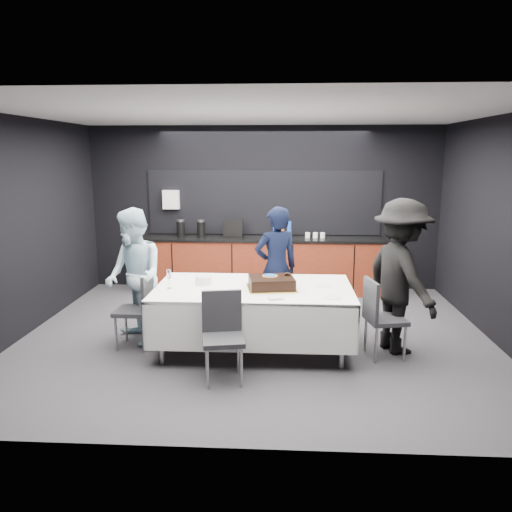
{
  "coord_description": "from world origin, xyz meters",
  "views": [
    {
      "loc": [
        0.35,
        -6.1,
        2.33
      ],
      "look_at": [
        0.0,
        0.1,
        1.05
      ],
      "focal_mm": 35.0,
      "sensor_mm": 36.0,
      "label": 1
    }
  ],
  "objects": [
    {
      "name": "loose_plate_right_a",
      "position": [
        0.84,
        -0.31,
        0.78
      ],
      "size": [
        0.2,
        0.2,
        0.01
      ],
      "primitive_type": "cylinder",
      "color": "white",
      "rests_on": "party_table"
    },
    {
      "name": "plate_stack",
      "position": [
        -0.62,
        -0.3,
        0.83
      ],
      "size": [
        0.2,
        0.2,
        0.1
      ],
      "primitive_type": "cylinder",
      "color": "white",
      "rests_on": "party_table"
    },
    {
      "name": "person_center",
      "position": [
        0.25,
        0.41,
        0.83
      ],
      "size": [
        0.71,
        0.59,
        1.65
      ],
      "primitive_type": "imported",
      "rotation": [
        0.0,
        0.0,
        3.52
      ],
      "color": "black",
      "rests_on": "ground"
    },
    {
      "name": "cake_assembly",
      "position": [
        0.21,
        -0.47,
        0.85
      ],
      "size": [
        0.62,
        0.53,
        0.17
      ],
      "color": "gold",
      "rests_on": "party_table"
    },
    {
      "name": "party_table",
      "position": [
        0.0,
        -0.4,
        0.64
      ],
      "size": [
        2.32,
        1.32,
        0.78
      ],
      "color": "#99999E",
      "rests_on": "ground"
    },
    {
      "name": "loose_plate_right_b",
      "position": [
        0.89,
        -0.8,
        0.78
      ],
      "size": [
        0.19,
        0.19,
        0.01
      ],
      "primitive_type": "cylinder",
      "color": "white",
      "rests_on": "party_table"
    },
    {
      "name": "person_left",
      "position": [
        -1.48,
        -0.25,
        0.84
      ],
      "size": [
        1.0,
        1.04,
        1.69
      ],
      "primitive_type": "imported",
      "rotation": [
        0.0,
        0.0,
        -0.94
      ],
      "color": "silver",
      "rests_on": "ground"
    },
    {
      "name": "ground",
      "position": [
        0.0,
        0.0,
        0.0
      ],
      "size": [
        6.0,
        6.0,
        0.0
      ],
      "primitive_type": "plane",
      "color": "#3C3C41",
      "rests_on": "ground"
    },
    {
      "name": "loose_plate_far",
      "position": [
        0.03,
        0.1,
        0.78
      ],
      "size": [
        0.2,
        0.2,
        0.01
      ],
      "primitive_type": "cylinder",
      "color": "white",
      "rests_on": "party_table"
    },
    {
      "name": "chair_left",
      "position": [
        -1.38,
        -0.4,
        0.53
      ],
      "size": [
        0.44,
        0.44,
        0.92
      ],
      "color": "#2C2D31",
      "rests_on": "ground"
    },
    {
      "name": "chair_right",
      "position": [
        1.46,
        -0.56,
        0.53
      ],
      "size": [
        0.49,
        0.49,
        0.92
      ],
      "color": "#2C2D31",
      "rests_on": "ground"
    },
    {
      "name": "champagne_flute",
      "position": [
        -0.98,
        -0.53,
        0.94
      ],
      "size": [
        0.06,
        0.06,
        0.22
      ],
      "color": "white",
      "rests_on": "party_table"
    },
    {
      "name": "person_right",
      "position": [
        1.73,
        -0.34,
        0.91
      ],
      "size": [
        1.07,
        1.35,
        1.83
      ],
      "primitive_type": "imported",
      "rotation": [
        0.0,
        0.0,
        1.96
      ],
      "color": "black",
      "rests_on": "ground"
    },
    {
      "name": "kitchenette",
      "position": [
        -0.02,
        2.22,
        0.54
      ],
      "size": [
        4.1,
        0.64,
        2.05
      ],
      "color": "#5F1E0F",
      "rests_on": "ground"
    },
    {
      "name": "chair_near",
      "position": [
        -0.27,
        -1.2,
        0.53
      ],
      "size": [
        0.49,
        0.49,
        0.92
      ],
      "color": "#2C2D31",
      "rests_on": "ground"
    },
    {
      "name": "loose_plate_near",
      "position": [
        -0.38,
        -0.8,
        0.78
      ],
      "size": [
        0.18,
        0.18,
        0.01
      ],
      "primitive_type": "cylinder",
      "color": "white",
      "rests_on": "party_table"
    },
    {
      "name": "fork_pile",
      "position": [
        0.27,
        -0.91,
        0.79
      ],
      "size": [
        0.18,
        0.14,
        0.02
      ],
      "primitive_type": "cube",
      "rotation": [
        0.0,
        0.0,
        0.32
      ],
      "color": "white",
      "rests_on": "party_table"
    },
    {
      "name": "room_shell",
      "position": [
        0.0,
        0.0,
        1.86
      ],
      "size": [
        6.04,
        5.04,
        2.82
      ],
      "color": "white",
      "rests_on": "ground"
    }
  ]
}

